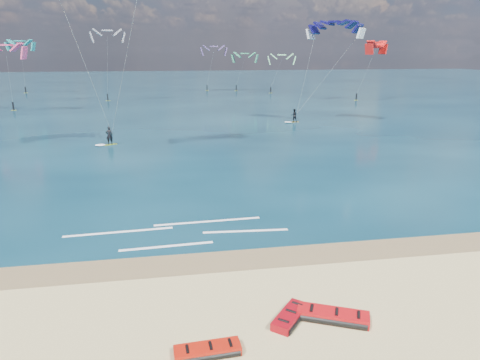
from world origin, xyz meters
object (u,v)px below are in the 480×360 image
object	(u,v)px
packed_kite_mid	(332,320)
kitesurfer_far	(316,66)
packed_kite_right	(290,320)
packed_kite_left	(208,354)
kitesurfer_main	(102,51)

from	to	relation	value
packed_kite_mid	kitesurfer_far	world-z (taller)	kitesurfer_far
packed_kite_mid	kitesurfer_far	size ratio (longest dim) A/B	0.20
kitesurfer_far	packed_kite_right	bearing A→B (deg)	-127.71
packed_kite_left	packed_kite_right	world-z (taller)	packed_kite_right
packed_kite_right	kitesurfer_far	bearing A→B (deg)	20.14
packed_kite_mid	kitesurfer_far	bearing A→B (deg)	96.41
packed_kite_left	kitesurfer_main	bearing A→B (deg)	99.03
packed_kite_right	kitesurfer_main	xyz separation A→B (m)	(-10.32, 30.33, 10.01)
packed_kite_mid	kitesurfer_main	bearing A→B (deg)	135.48
kitesurfer_main	packed_kite_left	bearing A→B (deg)	-103.32
packed_kite_left	packed_kite_mid	bearing A→B (deg)	9.98
packed_kite_right	packed_kite_left	bearing A→B (deg)	152.86
kitesurfer_main	packed_kite_right	bearing A→B (deg)	-96.88
kitesurfer_far	packed_kite_mid	bearing A→B (deg)	-125.67
packed_kite_mid	kitesurfer_main	world-z (taller)	kitesurfer_main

